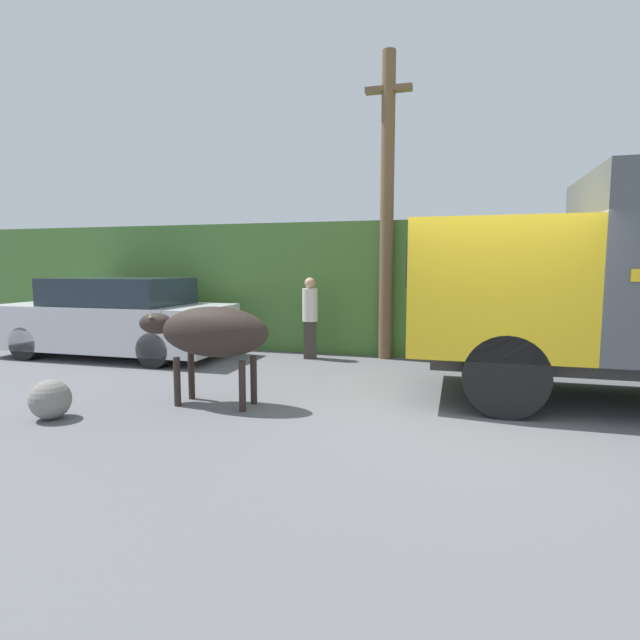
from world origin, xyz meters
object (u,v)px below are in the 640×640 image
(brown_cow, at_px, (211,333))
(roadside_rock, at_px, (50,400))
(pedestrian_on_hill, at_px, (310,314))
(utility_pole, at_px, (387,204))
(parked_suv, at_px, (116,318))

(brown_cow, distance_m, roadside_rock, 2.09)
(brown_cow, relative_size, roadside_rock, 3.91)
(roadside_rock, bearing_deg, pedestrian_on_hill, 67.82)
(utility_pole, relative_size, roadside_rock, 12.24)
(parked_suv, bearing_deg, pedestrian_on_hill, 8.49)
(pedestrian_on_hill, bearing_deg, brown_cow, 68.37)
(brown_cow, distance_m, parked_suv, 4.54)
(pedestrian_on_hill, bearing_deg, roadside_rock, 51.05)
(parked_suv, distance_m, pedestrian_on_hill, 4.02)
(brown_cow, xyz_separation_m, pedestrian_on_hill, (0.30, 3.58, -0.08))
(brown_cow, bearing_deg, utility_pole, 65.72)
(pedestrian_on_hill, xyz_separation_m, roadside_rock, (-1.91, -4.70, -0.66))
(brown_cow, distance_m, utility_pole, 4.86)
(utility_pole, distance_m, roadside_rock, 6.76)
(brown_cow, bearing_deg, roadside_rock, -145.95)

